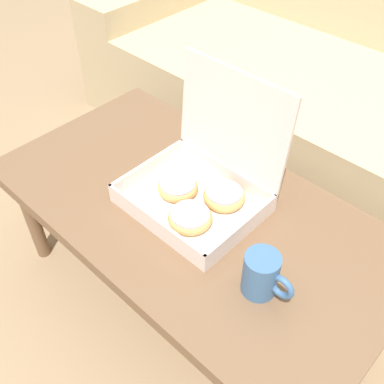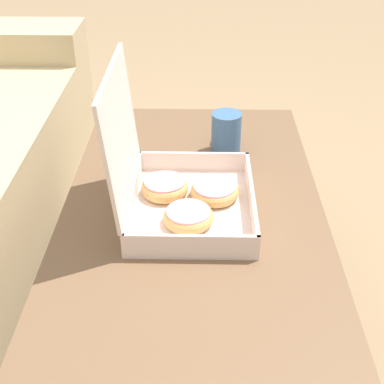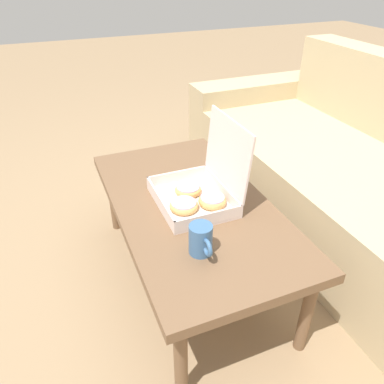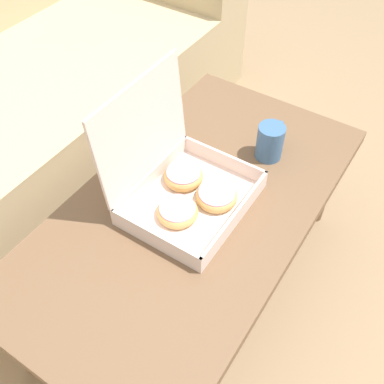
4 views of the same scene
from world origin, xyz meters
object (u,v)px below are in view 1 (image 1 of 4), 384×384
at_px(coffee_mug, 262,275).
at_px(couch, 357,105).
at_px(pastry_box, 203,185).
at_px(coffee_table, 191,216).

bearing_deg(coffee_mug, couch, 105.64).
xyz_separation_m(couch, pastry_box, (0.01, -0.91, 0.19)).
relative_size(couch, coffee_mug, 18.61).
distance_m(coffee_table, coffee_mug, 0.31).
relative_size(coffee_table, pastry_box, 3.25).
relative_size(pastry_box, coffee_mug, 2.76).
xyz_separation_m(pastry_box, coffee_mug, (0.28, -0.12, -0.00)).
xyz_separation_m(couch, coffee_mug, (0.29, -1.03, 0.19)).
xyz_separation_m(couch, coffee_table, (0.00, -0.95, 0.09)).
bearing_deg(pastry_box, coffee_table, -101.07).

